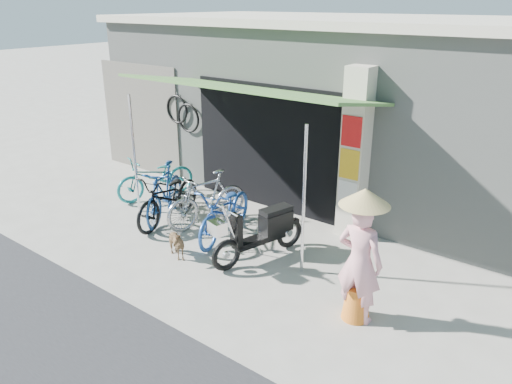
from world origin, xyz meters
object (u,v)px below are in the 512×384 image
Objects in this scene: bike_black at (169,197)px; nun at (360,258)px; bike_blue at (165,192)px; bike_teal at (156,177)px; bike_silver at (207,199)px; bike_navy at (226,211)px; street_dog at (174,243)px; moped at (261,231)px.

nun reaches higher than bike_black.
bike_blue is 4.54m from nun.
bike_blue is at bearing -16.52° from bike_teal.
bike_silver is (0.86, 0.28, -0.02)m from bike_blue.
bike_navy is 3.12× the size of street_dog.
bike_teal is at bearing -15.89° from nun.
bike_teal is at bearing 153.40° from bike_navy.
bike_teal is 0.97× the size of moped.
bike_silver is at bearing 14.18° from bike_black.
bike_blue reaches higher than street_dog.
bike_blue reaches higher than bike_silver.
bike_blue is 2.45m from moped.
bike_black is at bearing -167.37° from moped.
bike_silver is at bearing 37.38° from street_dog.
bike_silver is 1.64m from moped.
bike_teal is 0.94× the size of bike_navy.
bike_teal is 2.80m from street_dog.
bike_blue is 0.91m from bike_silver.
bike_navy is (1.47, 0.10, -0.05)m from bike_blue.
moped is (1.59, -0.41, -0.05)m from bike_silver.
street_dog is (2.27, -1.63, -0.21)m from bike_teal.
bike_blue is at bearing 169.46° from bike_navy.
bike_blue is (0.96, -0.62, 0.08)m from bike_teal.
moped reaches higher than bike_navy.
bike_teal is at bearing 137.62° from bike_black.
nun is at bearing 2.84° from bike_teal.
bike_black is 3.16× the size of street_dog.
bike_black is (1.14, -0.67, 0.04)m from bike_teal.
street_dog is at bearing -63.87° from bike_blue.
bike_black is 1.50m from street_dog.
nun reaches higher than bike_blue.
bike_teal is 0.94× the size of nun.
bike_blue reaches higher than moped.
bike_teal is 0.92× the size of bike_black.
nun reaches higher than moped.
bike_blue is 0.19m from bike_black.
bike_navy reaches higher than bike_teal.
bike_navy is at bearing -22.25° from bike_blue.
nun is (3.15, 0.32, 0.66)m from street_dog.
bike_black is at bearing -42.58° from bike_blue.
moped is at bearing -17.83° from nun.
bike_silver reaches higher than bike_navy.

